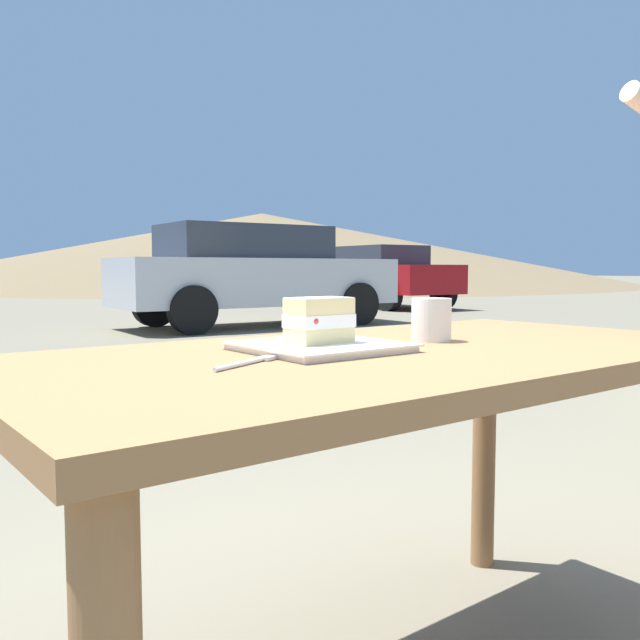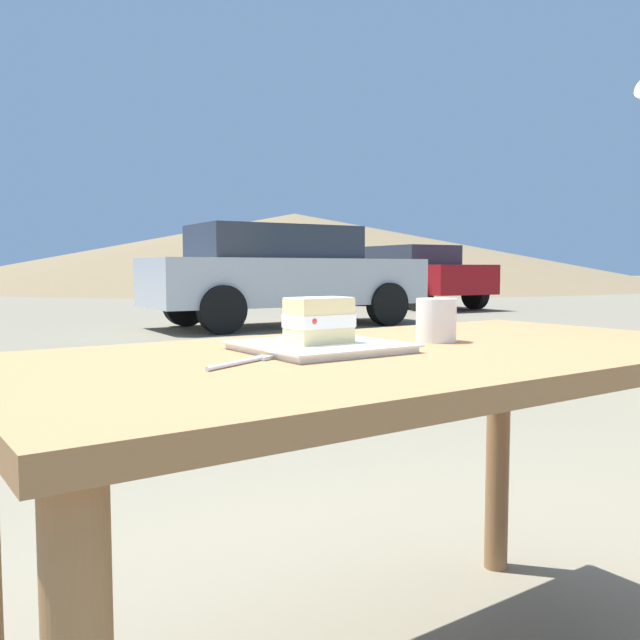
{
  "view_description": "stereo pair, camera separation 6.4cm",
  "coord_description": "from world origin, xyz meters",
  "px_view_note": "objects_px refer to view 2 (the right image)",
  "views": [
    {
      "loc": [
        0.93,
        0.96,
        0.92
      ],
      "look_at": [
        0.14,
        -0.06,
        0.82
      ],
      "focal_mm": 37.66,
      "sensor_mm": 36.0,
      "label": 1
    },
    {
      "loc": [
        0.88,
        1.0,
        0.92
      ],
      "look_at": [
        0.14,
        -0.06,
        0.82
      ],
      "focal_mm": 37.66,
      "sensor_mm": 36.0,
      "label": 2
    }
  ],
  "objects_px": {
    "patio_table": "(395,401)",
    "parked_car_near": "(284,273)",
    "parked_car_extra": "(301,270)",
    "dessert_plate": "(320,347)",
    "coffee_cup": "(436,320)",
    "dessert_fork": "(244,362)",
    "cake_slice": "(319,320)",
    "parked_car_far": "(411,274)"
  },
  "relations": [
    {
      "from": "dessert_plate",
      "to": "parked_car_far",
      "type": "height_order",
      "value": "parked_car_far"
    },
    {
      "from": "parked_car_far",
      "to": "parked_car_extra",
      "type": "distance_m",
      "value": 6.56
    },
    {
      "from": "cake_slice",
      "to": "coffee_cup",
      "type": "height_order",
      "value": "cake_slice"
    },
    {
      "from": "dessert_plate",
      "to": "patio_table",
      "type": "bearing_deg",
      "value": 156.65
    },
    {
      "from": "coffee_cup",
      "to": "parked_car_far",
      "type": "bearing_deg",
      "value": -132.31
    },
    {
      "from": "parked_car_extra",
      "to": "dessert_plate",
      "type": "bearing_deg",
      "value": 56.84
    },
    {
      "from": "dessert_plate",
      "to": "parked_car_extra",
      "type": "height_order",
      "value": "parked_car_extra"
    },
    {
      "from": "parked_car_far",
      "to": "patio_table",
      "type": "bearing_deg",
      "value": 47.36
    },
    {
      "from": "dessert_plate",
      "to": "coffee_cup",
      "type": "bearing_deg",
      "value": 177.96
    },
    {
      "from": "dessert_plate",
      "to": "cake_slice",
      "type": "distance_m",
      "value": 0.05
    },
    {
      "from": "patio_table",
      "to": "dessert_plate",
      "type": "relative_size",
      "value": 5.42
    },
    {
      "from": "parked_car_near",
      "to": "parked_car_extra",
      "type": "relative_size",
      "value": 1.03
    },
    {
      "from": "dessert_plate",
      "to": "parked_car_near",
      "type": "distance_m",
      "value": 9.45
    },
    {
      "from": "patio_table",
      "to": "dessert_plate",
      "type": "bearing_deg",
      "value": -23.35
    },
    {
      "from": "parked_car_far",
      "to": "parked_car_near",
      "type": "bearing_deg",
      "value": 27.59
    },
    {
      "from": "patio_table",
      "to": "parked_car_near",
      "type": "height_order",
      "value": "parked_car_near"
    },
    {
      "from": "coffee_cup",
      "to": "parked_car_extra",
      "type": "xyz_separation_m",
      "value": [
        -10.98,
        -17.28,
        0.06
      ]
    },
    {
      "from": "cake_slice",
      "to": "dessert_fork",
      "type": "xyz_separation_m",
      "value": [
        0.2,
        0.07,
        -0.06
      ]
    },
    {
      "from": "dessert_fork",
      "to": "parked_car_near",
      "type": "xyz_separation_m",
      "value": [
        -5.12,
        -8.15,
        0.08
      ]
    },
    {
      "from": "coffee_cup",
      "to": "cake_slice",
      "type": "bearing_deg",
      "value": -1.42
    },
    {
      "from": "parked_car_near",
      "to": "dessert_plate",
      "type": "bearing_deg",
      "value": 58.68
    },
    {
      "from": "patio_table",
      "to": "parked_car_extra",
      "type": "relative_size",
      "value": 0.35
    },
    {
      "from": "patio_table",
      "to": "coffee_cup",
      "type": "relative_size",
      "value": 16.27
    },
    {
      "from": "dessert_fork",
      "to": "parked_car_far",
      "type": "relative_size",
      "value": 0.04
    },
    {
      "from": "parked_car_far",
      "to": "parked_car_extra",
      "type": "height_order",
      "value": "parked_car_extra"
    },
    {
      "from": "parked_car_extra",
      "to": "parked_car_near",
      "type": "bearing_deg",
      "value": 55.28
    },
    {
      "from": "cake_slice",
      "to": "coffee_cup",
      "type": "bearing_deg",
      "value": 178.58
    },
    {
      "from": "cake_slice",
      "to": "parked_car_extra",
      "type": "distance_m",
      "value": 20.64
    },
    {
      "from": "patio_table",
      "to": "coffee_cup",
      "type": "bearing_deg",
      "value": -162.9
    },
    {
      "from": "coffee_cup",
      "to": "patio_table",
      "type": "bearing_deg",
      "value": 17.1
    },
    {
      "from": "dessert_fork",
      "to": "parked_car_extra",
      "type": "bearing_deg",
      "value": -123.53
    },
    {
      "from": "dessert_fork",
      "to": "parked_car_far",
      "type": "height_order",
      "value": "parked_car_far"
    },
    {
      "from": "cake_slice",
      "to": "coffee_cup",
      "type": "xyz_separation_m",
      "value": [
        -0.31,
        0.01,
        -0.01
      ]
    },
    {
      "from": "dessert_fork",
      "to": "patio_table",
      "type": "bearing_deg",
      "value": -177.67
    },
    {
      "from": "dessert_fork",
      "to": "parked_car_near",
      "type": "relative_size",
      "value": 0.03
    },
    {
      "from": "cake_slice",
      "to": "coffee_cup",
      "type": "distance_m",
      "value": 0.31
    },
    {
      "from": "patio_table",
      "to": "parked_car_near",
      "type": "distance_m",
      "value": 9.44
    },
    {
      "from": "dessert_fork",
      "to": "parked_car_extra",
      "type": "height_order",
      "value": "parked_car_extra"
    },
    {
      "from": "cake_slice",
      "to": "parked_car_near",
      "type": "relative_size",
      "value": 0.03
    },
    {
      "from": "parked_car_near",
      "to": "parked_car_extra",
      "type": "bearing_deg",
      "value": -124.72
    },
    {
      "from": "cake_slice",
      "to": "parked_car_extra",
      "type": "height_order",
      "value": "parked_car_extra"
    },
    {
      "from": "patio_table",
      "to": "cake_slice",
      "type": "height_order",
      "value": "cake_slice"
    }
  ]
}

